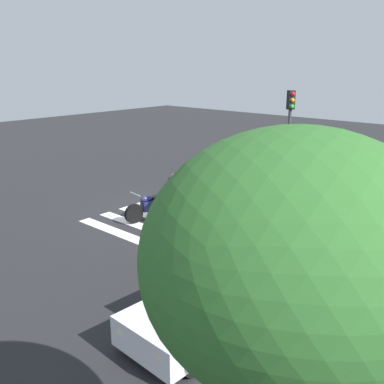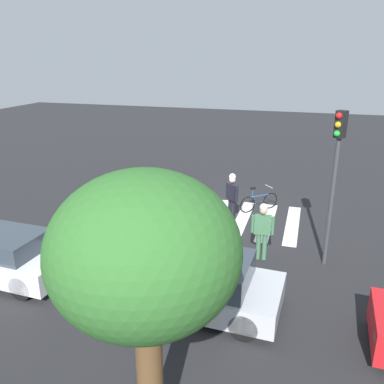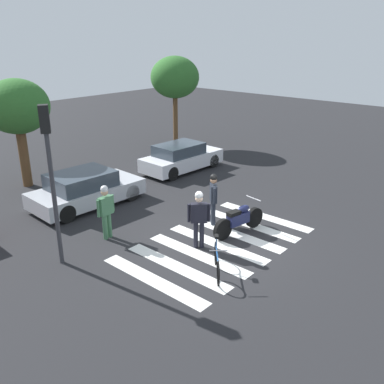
{
  "view_description": "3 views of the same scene",
  "coord_description": "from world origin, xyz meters",
  "views": [
    {
      "loc": [
        11.16,
        10.87,
        5.4
      ],
      "look_at": [
        0.17,
        1.13,
        1.04
      ],
      "focal_mm": 41.04,
      "sensor_mm": 36.0,
      "label": 1
    },
    {
      "loc": [
        -3.02,
        13.57,
        5.76
      ],
      "look_at": [
        0.71,
        1.08,
        1.25
      ],
      "focal_mm": 37.54,
      "sensor_mm": 36.0,
      "label": 2
    },
    {
      "loc": [
        -9.11,
        -6.92,
        6.0
      ],
      "look_at": [
        0.82,
        1.73,
        1.03
      ],
      "focal_mm": 39.19,
      "sensor_mm": 36.0,
      "label": 3
    }
  ],
  "objects": [
    {
      "name": "street_tree_mid",
      "position": [
        -1.09,
        9.27,
        3.27
      ],
      "size": [
        2.56,
        2.56,
        4.41
      ],
      "color": "brown",
      "rests_on": "ground_plane"
    },
    {
      "name": "car_white_van",
      "position": [
        4.73,
        5.8,
        0.62
      ],
      "size": [
        4.08,
        1.83,
        1.29
      ],
      "color": "black",
      "rests_on": "ground_plane"
    },
    {
      "name": "officer_by_motorcycle",
      "position": [
        -0.54,
        0.28,
        1.04
      ],
      "size": [
        0.5,
        0.51,
        1.79
      ],
      "color": "black",
      "rests_on": "ground_plane"
    },
    {
      "name": "leaning_bicycle",
      "position": [
        -1.35,
        -1.04,
        0.36
      ],
      "size": [
        1.29,
        1.15,
        0.98
      ],
      "color": "black",
      "rests_on": "ground_plane"
    },
    {
      "name": "pedestrian_bystander",
      "position": [
        -1.94,
        2.83,
        1.01
      ],
      "size": [
        0.66,
        0.23,
        1.75
      ],
      "color": "#3F724C",
      "rests_on": "ground_plane"
    },
    {
      "name": "crosswalk_stripes",
      "position": [
        0.0,
        0.0,
        0.0
      ],
      "size": [
        5.85,
        3.58,
        0.01
      ],
      "color": "silver",
      "rests_on": "ground_plane"
    },
    {
      "name": "ground_plane",
      "position": [
        0.0,
        0.0,
        0.0
      ],
      "size": [
        60.0,
        60.0,
        0.0
      ],
      "primitive_type": "plane",
      "color": "#232326"
    },
    {
      "name": "car_silver_sedan",
      "position": [
        -0.75,
        5.59,
        0.62
      ],
      "size": [
        4.18,
        2.08,
        1.31
      ],
      "color": "black",
      "rests_on": "ground_plane"
    },
    {
      "name": "traffic_light_pole",
      "position": [
        -3.74,
        2.6,
        2.94
      ],
      "size": [
        0.33,
        0.35,
        4.39
      ],
      "color": "#38383D",
      "rests_on": "ground_plane"
    },
    {
      "name": "street_tree_far",
      "position": [
        8.04,
        9.27,
        3.77
      ],
      "size": [
        2.65,
        2.65,
        4.93
      ],
      "color": "brown",
      "rests_on": "ground_plane"
    },
    {
      "name": "police_motorcycle",
      "position": [
        1.04,
        -0.06,
        0.47
      ],
      "size": [
        2.09,
        0.66,
        1.06
      ],
      "color": "black",
      "rests_on": "ground_plane"
    },
    {
      "name": "officer_on_foot",
      "position": [
        1.05,
        1.0,
        1.02
      ],
      "size": [
        0.5,
        0.5,
        1.77
      ],
      "color": "#1E232D",
      "rests_on": "ground_plane"
    }
  ]
}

